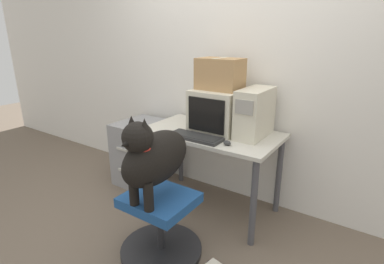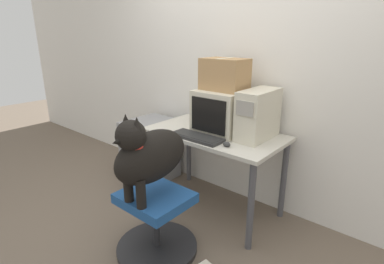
# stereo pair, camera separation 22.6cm
# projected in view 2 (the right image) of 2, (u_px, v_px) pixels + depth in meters

# --- Properties ---
(ground_plane) EXTENTS (12.00, 12.00, 0.00)m
(ground_plane) POSITION_uv_depth(u_px,v_px,m) (190.00, 223.00, 2.54)
(ground_plane) COLOR #6B5B4C
(wall_back) EXTENTS (8.00, 0.05, 2.60)m
(wall_back) POSITION_uv_depth(u_px,v_px,m) (242.00, 61.00, 2.65)
(wall_back) COLOR silver
(wall_back) RESTS_ON ground_plane
(desk) EXTENTS (1.16, 0.65, 0.73)m
(desk) POSITION_uv_depth(u_px,v_px,m) (214.00, 143.00, 2.58)
(desk) COLOR beige
(desk) RESTS_ON ground_plane
(crt_monitor) EXTENTS (0.40, 0.43, 0.35)m
(crt_monitor) POSITION_uv_depth(u_px,v_px,m) (223.00, 111.00, 2.53)
(crt_monitor) COLOR beige
(crt_monitor) RESTS_ON desk
(pc_tower) EXTENTS (0.19, 0.43, 0.39)m
(pc_tower) POSITION_uv_depth(u_px,v_px,m) (258.00, 115.00, 2.34)
(pc_tower) COLOR beige
(pc_tower) RESTS_ON desk
(keyboard) EXTENTS (0.45, 0.17, 0.03)m
(keyboard) POSITION_uv_depth(u_px,v_px,m) (197.00, 137.00, 2.39)
(keyboard) COLOR #2D2D2D
(keyboard) RESTS_ON desk
(computer_mouse) EXTENTS (0.06, 0.04, 0.04)m
(computer_mouse) POSITION_uv_depth(u_px,v_px,m) (227.00, 144.00, 2.21)
(computer_mouse) COLOR #333333
(computer_mouse) RESTS_ON desk
(office_chair) EXTENTS (0.59, 0.59, 0.47)m
(office_chair) POSITION_uv_depth(u_px,v_px,m) (156.00, 224.00, 2.16)
(office_chair) COLOR #262628
(office_chair) RESTS_ON ground_plane
(dog) EXTENTS (0.23, 0.59, 0.60)m
(dog) POSITION_uv_depth(u_px,v_px,m) (148.00, 154.00, 1.96)
(dog) COLOR black
(dog) RESTS_ON office_chair
(filing_cabinet) EXTENTS (0.42, 0.53, 0.66)m
(filing_cabinet) POSITION_uv_depth(u_px,v_px,m) (150.00, 150.00, 3.24)
(filing_cabinet) COLOR gray
(filing_cabinet) RESTS_ON ground_plane
(cardboard_box) EXTENTS (0.36, 0.24, 0.26)m
(cardboard_box) POSITION_uv_depth(u_px,v_px,m) (225.00, 74.00, 2.44)
(cardboard_box) COLOR #A87F51
(cardboard_box) RESTS_ON crt_monitor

